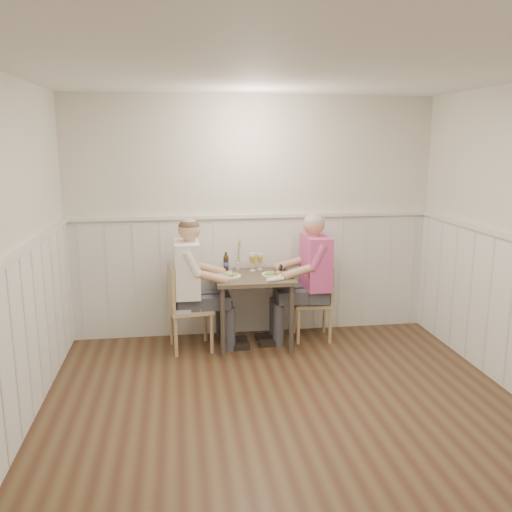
{
  "coord_description": "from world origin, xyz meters",
  "views": [
    {
      "loc": [
        -0.82,
        -3.57,
        2.12
      ],
      "look_at": [
        -0.06,
        1.64,
        1.0
      ],
      "focal_mm": 38.0,
      "sensor_mm": 36.0,
      "label": 1
    }
  ],
  "objects_px": {
    "grass_vase": "(238,255)",
    "beer_bottle": "(226,263)",
    "man_in_pink": "(311,287)",
    "diner_cream": "(192,295)",
    "dining_table": "(253,286)",
    "chair_left": "(185,304)",
    "chair_right": "(317,298)"
  },
  "relations": [
    {
      "from": "grass_vase",
      "to": "beer_bottle",
      "type": "bearing_deg",
      "value": -152.21
    },
    {
      "from": "man_in_pink",
      "to": "diner_cream",
      "type": "relative_size",
      "value": 1.01
    },
    {
      "from": "man_in_pink",
      "to": "grass_vase",
      "type": "bearing_deg",
      "value": 159.0
    },
    {
      "from": "dining_table",
      "to": "beer_bottle",
      "type": "distance_m",
      "value": 0.41
    },
    {
      "from": "dining_table",
      "to": "chair_left",
      "type": "xyz_separation_m",
      "value": [
        -0.71,
        -0.05,
        -0.15
      ]
    },
    {
      "from": "chair_right",
      "to": "grass_vase",
      "type": "xyz_separation_m",
      "value": [
        -0.83,
        0.24,
        0.45
      ]
    },
    {
      "from": "dining_table",
      "to": "man_in_pink",
      "type": "height_order",
      "value": "man_in_pink"
    },
    {
      "from": "man_in_pink",
      "to": "chair_right",
      "type": "bearing_deg",
      "value": 33.16
    },
    {
      "from": "beer_bottle",
      "to": "chair_right",
      "type": "bearing_deg",
      "value": -9.82
    },
    {
      "from": "dining_table",
      "to": "beer_bottle",
      "type": "xyz_separation_m",
      "value": [
        -0.26,
        0.24,
        0.2
      ]
    },
    {
      "from": "chair_right",
      "to": "grass_vase",
      "type": "bearing_deg",
      "value": 164.02
    },
    {
      "from": "chair_right",
      "to": "grass_vase",
      "type": "height_order",
      "value": "grass_vase"
    },
    {
      "from": "dining_table",
      "to": "diner_cream",
      "type": "distance_m",
      "value": 0.64
    },
    {
      "from": "chair_left",
      "to": "man_in_pink",
      "type": "xyz_separation_m",
      "value": [
        1.34,
        0.07,
        0.11
      ]
    },
    {
      "from": "beer_bottle",
      "to": "chair_left",
      "type": "bearing_deg",
      "value": -147.19
    },
    {
      "from": "dining_table",
      "to": "chair_right",
      "type": "height_order",
      "value": "chair_right"
    },
    {
      "from": "man_in_pink",
      "to": "beer_bottle",
      "type": "relative_size",
      "value": 6.73
    },
    {
      "from": "chair_left",
      "to": "man_in_pink",
      "type": "distance_m",
      "value": 1.35
    },
    {
      "from": "chair_right",
      "to": "dining_table",
      "type": "bearing_deg",
      "value": -174.26
    },
    {
      "from": "chair_right",
      "to": "chair_left",
      "type": "xyz_separation_m",
      "value": [
        -1.42,
        -0.12,
        0.03
      ]
    },
    {
      "from": "dining_table",
      "to": "chair_left",
      "type": "bearing_deg",
      "value": -175.88
    },
    {
      "from": "chair_left",
      "to": "grass_vase",
      "type": "bearing_deg",
      "value": 31.7
    },
    {
      "from": "chair_right",
      "to": "beer_bottle",
      "type": "height_order",
      "value": "beer_bottle"
    },
    {
      "from": "chair_left",
      "to": "dining_table",
      "type": "bearing_deg",
      "value": 4.12
    },
    {
      "from": "beer_bottle",
      "to": "grass_vase",
      "type": "bearing_deg",
      "value": 27.79
    },
    {
      "from": "chair_right",
      "to": "man_in_pink",
      "type": "height_order",
      "value": "man_in_pink"
    },
    {
      "from": "chair_right",
      "to": "diner_cream",
      "type": "xyz_separation_m",
      "value": [
        -1.35,
        -0.12,
        0.13
      ]
    },
    {
      "from": "chair_left",
      "to": "grass_vase",
      "type": "xyz_separation_m",
      "value": [
        0.58,
        0.36,
        0.43
      ]
    },
    {
      "from": "chair_left",
      "to": "man_in_pink",
      "type": "relative_size",
      "value": 0.63
    },
    {
      "from": "dining_table",
      "to": "diner_cream",
      "type": "bearing_deg",
      "value": -175.31
    },
    {
      "from": "diner_cream",
      "to": "chair_right",
      "type": "bearing_deg",
      "value": 5.24
    },
    {
      "from": "chair_left",
      "to": "beer_bottle",
      "type": "distance_m",
      "value": 0.64
    }
  ]
}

